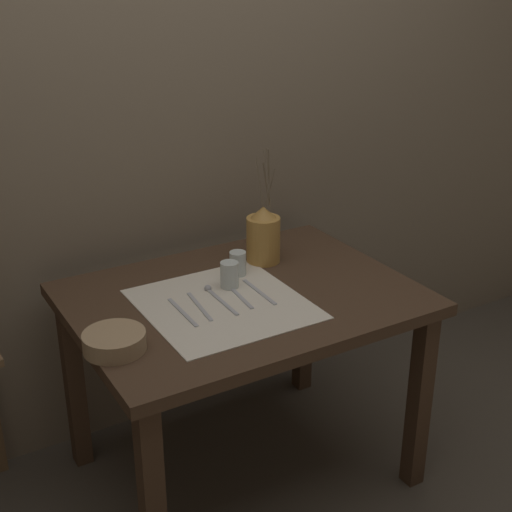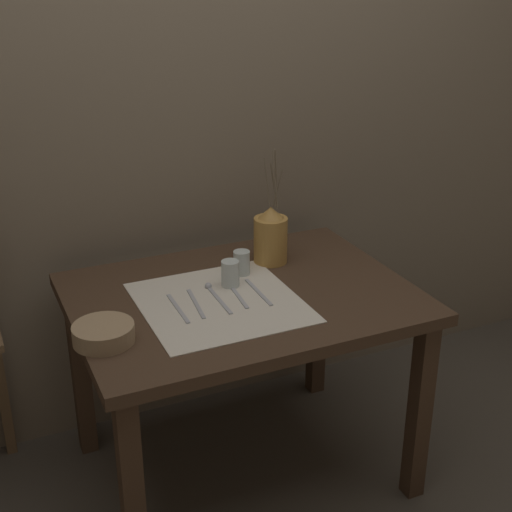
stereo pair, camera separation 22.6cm
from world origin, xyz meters
name	(u,v)px [view 1 (the left image)]	position (x,y,z in m)	size (l,w,h in m)	color
ground_plane	(244,469)	(0.00, 0.00, 0.00)	(12.00, 12.00, 0.00)	#473F35
stone_wall_back	(169,111)	(0.00, 0.52, 1.20)	(7.00, 0.06, 2.40)	#7A6B56
wooden_table	(243,320)	(0.00, 0.00, 0.61)	(1.08, 0.81, 0.71)	#422D1E
linen_cloth	(223,304)	(-0.09, -0.04, 0.71)	(0.49, 0.50, 0.00)	beige
pitcher_with_flowers	(263,236)	(0.19, 0.19, 0.80)	(0.12, 0.12, 0.42)	#B7843D
wooden_bowl	(114,341)	(-0.48, -0.13, 0.73)	(0.17, 0.17, 0.05)	#9E7F5B
glass_tumbler_near	(229,275)	(-0.01, 0.06, 0.75)	(0.06, 0.06, 0.09)	silver
glass_tumbler_far	(238,263)	(0.06, 0.13, 0.75)	(0.06, 0.06, 0.08)	silver
fork_inner	(183,312)	(-0.22, -0.03, 0.71)	(0.02, 0.20, 0.00)	#A8A8AD
fork_outer	(200,306)	(-0.16, -0.02, 0.71)	(0.03, 0.20, 0.00)	#A8A8AD
spoon_inner	(214,294)	(-0.09, 0.03, 0.71)	(0.02, 0.22, 0.02)	#A8A8AD
spoon_outer	(231,287)	(-0.02, 0.05, 0.71)	(0.04, 0.22, 0.02)	#A8A8AD
knife_center	(259,292)	(0.05, -0.03, 0.71)	(0.02, 0.20, 0.00)	#A8A8AD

